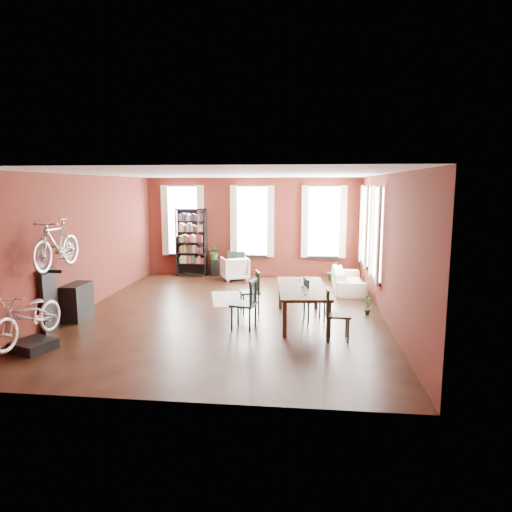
# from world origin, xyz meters

# --- Properties ---
(room) EXTENTS (9.00, 9.04, 3.22)m
(room) POSITION_xyz_m (0.25, 0.62, 2.14)
(room) COLOR black
(room) RESTS_ON ground
(dining_table) EXTENTS (1.23, 2.34, 0.77)m
(dining_table) POSITION_xyz_m (1.68, -0.54, 0.38)
(dining_table) COLOR #473A2B
(dining_table) RESTS_ON ground
(dining_chair_a) EXTENTS (0.56, 0.56, 1.04)m
(dining_chair_a) POSITION_xyz_m (0.48, -1.16, 0.52)
(dining_chair_a) COLOR #1B3A3B
(dining_chair_a) RESTS_ON ground
(dining_chair_b) EXTENTS (0.55, 0.55, 0.96)m
(dining_chair_b) POSITION_xyz_m (0.45, 0.12, 0.48)
(dining_chair_b) COLOR black
(dining_chair_b) RESTS_ON ground
(dining_chair_c) EXTENTS (0.47, 0.47, 1.00)m
(dining_chair_c) POSITION_xyz_m (2.37, -1.67, 0.50)
(dining_chair_c) COLOR black
(dining_chair_c) RESTS_ON ground
(dining_chair_d) EXTENTS (0.54, 0.54, 0.95)m
(dining_chair_d) POSITION_xyz_m (1.94, -0.45, 0.48)
(dining_chair_d) COLOR #183335
(dining_chair_d) RESTS_ON ground
(bookshelf) EXTENTS (1.00, 0.32, 2.20)m
(bookshelf) POSITION_xyz_m (-2.00, 4.30, 1.10)
(bookshelf) COLOR black
(bookshelf) RESTS_ON ground
(white_armchair) EXTENTS (1.00, 0.98, 0.80)m
(white_armchair) POSITION_xyz_m (-0.47, 3.73, 0.40)
(white_armchair) COLOR white
(white_armchair) RESTS_ON ground
(cream_sofa) EXTENTS (0.61, 2.08, 0.81)m
(cream_sofa) POSITION_xyz_m (2.95, 2.60, 0.41)
(cream_sofa) COLOR beige
(cream_sofa) RESTS_ON ground
(striped_rug) EXTENTS (1.42, 1.89, 0.01)m
(striped_rug) POSITION_xyz_m (-0.15, 1.27, 0.01)
(striped_rug) COLOR black
(striped_rug) RESTS_ON ground
(bike_trainer) EXTENTS (0.80, 0.80, 0.18)m
(bike_trainer) POSITION_xyz_m (-3.12, -2.84, 0.09)
(bike_trainer) COLOR black
(bike_trainer) RESTS_ON ground
(bike_wall_rack) EXTENTS (0.16, 0.60, 1.30)m
(bike_wall_rack) POSITION_xyz_m (-3.40, -1.80, 0.65)
(bike_wall_rack) COLOR black
(bike_wall_rack) RESTS_ON ground
(console_table) EXTENTS (0.40, 0.80, 0.80)m
(console_table) POSITION_xyz_m (-3.28, -0.90, 0.40)
(console_table) COLOR black
(console_table) RESTS_ON ground
(plant_stand) EXTENTS (0.33, 0.33, 0.53)m
(plant_stand) POSITION_xyz_m (-1.25, 4.30, 0.26)
(plant_stand) COLOR black
(plant_stand) RESTS_ON ground
(plant_by_sofa) EXTENTS (0.55, 0.69, 0.27)m
(plant_by_sofa) POSITION_xyz_m (2.58, 3.87, 0.14)
(plant_by_sofa) COLOR #315D25
(plant_by_sofa) RESTS_ON ground
(plant_small) EXTENTS (0.36, 0.50, 0.16)m
(plant_small) POSITION_xyz_m (3.17, 0.16, 0.08)
(plant_small) COLOR #2E5221
(plant_small) RESTS_ON ground
(bicycle_floor) EXTENTS (0.70, 0.98, 1.78)m
(bicycle_floor) POSITION_xyz_m (-3.15, -2.88, 1.07)
(bicycle_floor) COLOR beige
(bicycle_floor) RESTS_ON bike_trainer
(bicycle_hung) EXTENTS (0.47, 1.00, 1.66)m
(bicycle_hung) POSITION_xyz_m (-3.15, -1.80, 2.13)
(bicycle_hung) COLOR #A5A8AD
(bicycle_hung) RESTS_ON bike_wall_rack
(plant_on_stand) EXTENTS (0.53, 0.58, 0.41)m
(plant_on_stand) POSITION_xyz_m (-1.23, 4.31, 0.73)
(plant_on_stand) COLOR #326026
(plant_on_stand) RESTS_ON plant_stand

